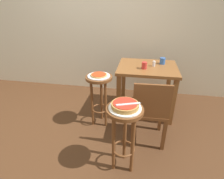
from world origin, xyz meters
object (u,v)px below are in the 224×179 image
serving_plate_middle (99,76)px  serving_plate_foreground (125,108)px  wooden_chair (150,110)px  pizza_server_knife (128,104)px  condiment_shaker (154,64)px  stool_foreground (124,126)px  pizza_middle (99,75)px  cup_near_edge (144,65)px  dining_table (147,75)px  cup_far_edge (163,61)px  pizza_foreground (125,105)px  stool_middle (99,91)px

serving_plate_middle → serving_plate_foreground: bearing=-59.3°
wooden_chair → pizza_server_knife: size_ratio=3.86×
condiment_shaker → stool_foreground: bearing=-104.0°
stool_foreground → pizza_middle: size_ratio=3.50×
pizza_middle → cup_near_edge: bearing=30.7°
dining_table → cup_far_edge: 0.32m
pizza_middle → condiment_shaker: condiment_shaker is taller
pizza_foreground → cup_near_edge: (0.16, 1.03, 0.03)m
serving_plate_middle → cup_far_edge: 1.03m
serving_plate_middle → cup_far_edge: bearing=35.6°
condiment_shaker → pizza_middle: bearing=-146.4°
stool_foreground → serving_plate_foreground: bearing=90.0°
cup_near_edge → pizza_foreground: bearing=-98.5°
cup_far_edge → condiment_shaker: (-0.13, -0.13, -0.01)m
serving_plate_foreground → stool_foreground: bearing=-90.0°
serving_plate_foreground → pizza_foreground: size_ratio=1.21×
stool_foreground → pizza_foreground: size_ratio=2.92×
serving_plate_foreground → stool_middle: bearing=120.7°
stool_foreground → dining_table: dining_table is taller
stool_foreground → cup_near_edge: 1.08m
dining_table → pizza_server_knife: pizza_server_knife is taller
stool_middle → pizza_foreground: bearing=-59.3°
stool_middle → cup_near_edge: (0.57, 0.34, 0.27)m
stool_middle → pizza_middle: pizza_middle is taller
serving_plate_middle → cup_far_edge: size_ratio=3.13×
serving_plate_foreground → cup_far_edge: 1.36m
pizza_foreground → cup_far_edge: bearing=72.0°
serving_plate_middle → wooden_chair: (0.66, -0.27, -0.27)m
cup_near_edge → cup_far_edge: bearing=44.3°
cup_near_edge → pizza_server_knife: cup_near_edge is taller
wooden_chair → condiment_shaker: bearing=87.0°
stool_middle → cup_near_edge: cup_near_edge is taller
serving_plate_foreground → cup_far_edge: bearing=72.0°
stool_middle → pizza_server_knife: bearing=-58.3°
serving_plate_foreground → stool_middle: (-0.41, 0.70, -0.21)m
stool_middle → cup_near_edge: bearing=30.7°
stool_foreground → pizza_middle: bearing=120.7°
stool_foreground → cup_near_edge: cup_near_edge is taller
pizza_foreground → cup_near_edge: size_ratio=2.61×
cup_near_edge → cup_far_edge: cup_near_edge is taller
cup_near_edge → serving_plate_middle: bearing=-149.3°
stool_middle → serving_plate_middle: 0.21m
stool_middle → condiment_shaker: size_ratio=9.44×
wooden_chair → pizza_server_knife: 0.59m
serving_plate_middle → pizza_middle: bearing=0.0°
serving_plate_middle → dining_table: dining_table is taller
dining_table → pizza_server_knife: (-0.17, -1.16, 0.17)m
stool_foreground → pizza_foreground: pizza_foreground is taller
pizza_middle → serving_plate_foreground: bearing=-59.3°
stool_middle → pizza_middle: bearing=180.0°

